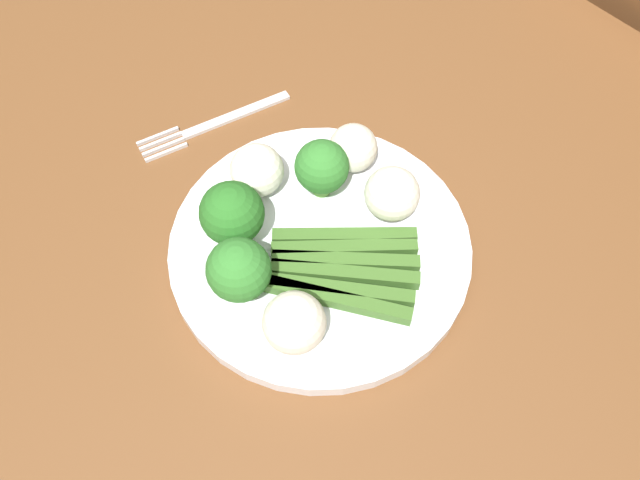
{
  "coord_description": "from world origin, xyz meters",
  "views": [
    {
      "loc": [
        -0.3,
        0.18,
        1.26
      ],
      "look_at": [
        -0.08,
        -0.02,
        0.77
      ],
      "focal_mm": 36.61,
      "sensor_mm": 36.0,
      "label": 1
    }
  ],
  "objects_px": {
    "chair": "(627,124)",
    "asparagus_bundle": "(343,268)",
    "broccoli_front_left": "(322,167)",
    "cauliflower_edge": "(353,148)",
    "broccoli_near_center": "(239,271)",
    "cauliflower_near_fork": "(392,194)",
    "broccoli_left": "(232,214)",
    "fork": "(214,124)",
    "cauliflower_right": "(257,170)",
    "dining_table": "(257,260)",
    "cauliflower_mid": "(294,323)",
    "plate": "(320,247)"
  },
  "relations": [
    {
      "from": "chair",
      "to": "plate",
      "type": "relative_size",
      "value": 3.22
    },
    {
      "from": "broccoli_front_left",
      "to": "cauliflower_right",
      "type": "relative_size",
      "value": 1.22
    },
    {
      "from": "cauliflower_right",
      "to": "fork",
      "type": "relative_size",
      "value": 0.3
    },
    {
      "from": "dining_table",
      "to": "cauliflower_right",
      "type": "relative_size",
      "value": 30.11
    },
    {
      "from": "asparagus_bundle",
      "to": "cauliflower_right",
      "type": "bearing_deg",
      "value": 135.05
    },
    {
      "from": "dining_table",
      "to": "chair",
      "type": "height_order",
      "value": "chair"
    },
    {
      "from": "asparagus_bundle",
      "to": "cauliflower_right",
      "type": "distance_m",
      "value": 0.12
    },
    {
      "from": "broccoli_left",
      "to": "fork",
      "type": "xyz_separation_m",
      "value": [
        0.13,
        -0.07,
        -0.05
      ]
    },
    {
      "from": "cauliflower_near_fork",
      "to": "cauliflower_edge",
      "type": "xyz_separation_m",
      "value": [
        0.06,
        -0.01,
        -0.0
      ]
    },
    {
      "from": "broccoli_front_left",
      "to": "cauliflower_edge",
      "type": "height_order",
      "value": "broccoli_front_left"
    },
    {
      "from": "plate",
      "to": "cauliflower_mid",
      "type": "relative_size",
      "value": 5.27
    },
    {
      "from": "broccoli_front_left",
      "to": "cauliflower_edge",
      "type": "bearing_deg",
      "value": -83.73
    },
    {
      "from": "cauliflower_near_fork",
      "to": "dining_table",
      "type": "bearing_deg",
      "value": 45.12
    },
    {
      "from": "broccoli_left",
      "to": "plate",
      "type": "bearing_deg",
      "value": -134.91
    },
    {
      "from": "broccoli_near_center",
      "to": "cauliflower_near_fork",
      "type": "relative_size",
      "value": 1.31
    },
    {
      "from": "asparagus_bundle",
      "to": "cauliflower_mid",
      "type": "relative_size",
      "value": 2.81
    },
    {
      "from": "plate",
      "to": "broccoli_near_center",
      "type": "xyz_separation_m",
      "value": [
        0.01,
        0.08,
        0.05
      ]
    },
    {
      "from": "fork",
      "to": "cauliflower_edge",
      "type": "bearing_deg",
      "value": 127.75
    },
    {
      "from": "chair",
      "to": "asparagus_bundle",
      "type": "height_order",
      "value": "chair"
    },
    {
      "from": "cauliflower_mid",
      "to": "cauliflower_edge",
      "type": "relative_size",
      "value": 1.11
    },
    {
      "from": "fork",
      "to": "plate",
      "type": "bearing_deg",
      "value": 97.31
    },
    {
      "from": "broccoli_front_left",
      "to": "cauliflower_mid",
      "type": "xyz_separation_m",
      "value": [
        -0.1,
        0.11,
        -0.01
      ]
    },
    {
      "from": "fork",
      "to": "dining_table",
      "type": "bearing_deg",
      "value": 83.03
    },
    {
      "from": "broccoli_left",
      "to": "cauliflower_right",
      "type": "relative_size",
      "value": 1.37
    },
    {
      "from": "asparagus_bundle",
      "to": "cauliflower_near_fork",
      "type": "bearing_deg",
      "value": 60.33
    },
    {
      "from": "cauliflower_near_fork",
      "to": "cauliflower_mid",
      "type": "distance_m",
      "value": 0.15
    },
    {
      "from": "dining_table",
      "to": "fork",
      "type": "xyz_separation_m",
      "value": [
        0.11,
        -0.04,
        0.09
      ]
    },
    {
      "from": "dining_table",
      "to": "fork",
      "type": "distance_m",
      "value": 0.15
    },
    {
      "from": "broccoli_left",
      "to": "broccoli_near_center",
      "type": "bearing_deg",
      "value": 148.29
    },
    {
      "from": "dining_table",
      "to": "fork",
      "type": "bearing_deg",
      "value": -19.79
    },
    {
      "from": "broccoli_near_center",
      "to": "cauliflower_edge",
      "type": "relative_size",
      "value": 1.42
    },
    {
      "from": "broccoli_near_center",
      "to": "fork",
      "type": "xyz_separation_m",
      "value": [
        0.18,
        -0.1,
        -0.05
      ]
    },
    {
      "from": "broccoli_near_center",
      "to": "cauliflower_mid",
      "type": "bearing_deg",
      "value": -173.23
    },
    {
      "from": "broccoli_front_left",
      "to": "cauliflower_right",
      "type": "height_order",
      "value": "broccoli_front_left"
    },
    {
      "from": "chair",
      "to": "cauliflower_mid",
      "type": "relative_size",
      "value": 16.96
    },
    {
      "from": "cauliflower_near_fork",
      "to": "broccoli_near_center",
      "type": "bearing_deg",
      "value": 81.93
    },
    {
      "from": "cauliflower_near_fork",
      "to": "fork",
      "type": "bearing_deg",
      "value": 14.94
    },
    {
      "from": "fork",
      "to": "broccoli_near_center",
      "type": "bearing_deg",
      "value": 73.92
    },
    {
      "from": "plate",
      "to": "asparagus_bundle",
      "type": "xyz_separation_m",
      "value": [
        -0.03,
        0.0,
        0.01
      ]
    },
    {
      "from": "broccoli_front_left",
      "to": "cauliflower_right",
      "type": "xyz_separation_m",
      "value": [
        0.04,
        0.04,
        -0.01
      ]
    },
    {
      "from": "broccoli_left",
      "to": "dining_table",
      "type": "bearing_deg",
      "value": -51.89
    },
    {
      "from": "broccoli_near_center",
      "to": "broccoli_front_left",
      "type": "height_order",
      "value": "broccoli_near_center"
    },
    {
      "from": "chair",
      "to": "broccoli_near_center",
      "type": "distance_m",
      "value": 0.75
    },
    {
      "from": "dining_table",
      "to": "broccoli_front_left",
      "type": "bearing_deg",
      "value": -119.92
    },
    {
      "from": "cauliflower_edge",
      "to": "cauliflower_mid",
      "type": "bearing_deg",
      "value": 122.71
    },
    {
      "from": "cauliflower_right",
      "to": "cauliflower_edge",
      "type": "xyz_separation_m",
      "value": [
        -0.04,
        -0.08,
        -0.0
      ]
    },
    {
      "from": "asparagus_bundle",
      "to": "fork",
      "type": "height_order",
      "value": "asparagus_bundle"
    },
    {
      "from": "broccoli_left",
      "to": "cauliflower_right",
      "type": "xyz_separation_m",
      "value": [
        0.03,
        -0.05,
        -0.01
      ]
    },
    {
      "from": "dining_table",
      "to": "chair",
      "type": "xyz_separation_m",
      "value": [
        -0.11,
        -0.63,
        -0.16
      ]
    },
    {
      "from": "cauliflower_near_fork",
      "to": "cauliflower_right",
      "type": "height_order",
      "value": "same"
    }
  ]
}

